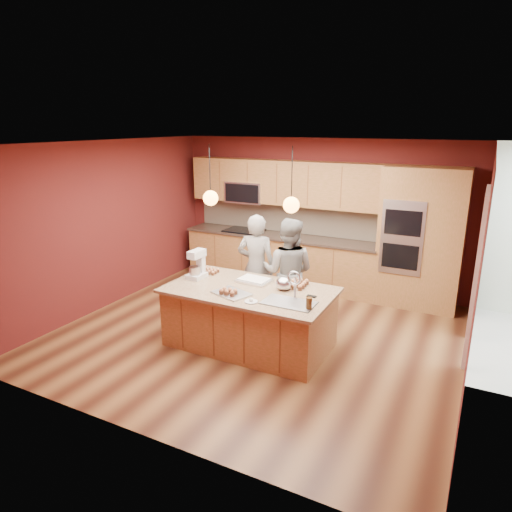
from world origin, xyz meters
The scene contains 24 objects.
floor centered at (0.00, 0.00, 0.00)m, with size 5.50×5.50×0.00m, color #412114.
ceiling centered at (0.00, 0.00, 2.70)m, with size 5.50×5.50×0.00m, color white.
wall_back centered at (0.00, 2.50, 1.35)m, with size 5.50×5.50×0.00m, color #531817.
wall_front centered at (0.00, -2.50, 1.35)m, with size 5.50×5.50×0.00m, color #531817.
wall_left centered at (-2.75, 0.00, 1.35)m, with size 5.00×5.00×0.00m, color #531817.
wall_right centered at (2.75, 0.00, 1.35)m, with size 5.00×5.00×0.00m, color #531817.
cabinet_run centered at (-0.68, 2.25, 0.98)m, with size 3.74×0.64×2.30m.
oven_column centered at (1.85, 2.19, 1.15)m, with size 1.30×0.62×2.30m.
doorway_trim centered at (2.73, 0.80, 1.05)m, with size 0.08×1.11×2.20m, color white, non-canonical shape.
pendant_left centered at (-0.53, -0.33, 2.00)m, with size 0.20×0.20×0.80m.
pendant_right centered at (0.62, -0.33, 2.00)m, with size 0.20×0.20×0.80m.
island centered at (0.06, -0.33, 0.42)m, with size 2.23×1.25×1.20m.
person_left centered at (-0.30, 0.55, 0.82)m, with size 0.60×0.39×1.65m, color black.
person_right centered at (0.23, 0.55, 0.82)m, with size 0.80×0.62×1.64m, color gray.
stand_mixer centered at (-0.84, -0.26, 1.00)m, with size 0.23×0.31×0.41m.
sheet_cake centered at (-0.03, -0.05, 0.84)m, with size 0.48×0.37×0.05m.
cooling_rack centered at (-0.07, -0.61, 0.83)m, with size 0.47×0.33×0.02m, color #B7B9BF.
mixing_bowl centered at (0.47, -0.15, 0.91)m, with size 0.22×0.22×0.19m, color silver.
plate centered at (0.28, -0.74, 0.83)m, with size 0.17×0.17×0.01m, color silver.
tumbler centered at (1.00, -0.62, 0.89)m, with size 0.07×0.07×0.15m, color #3D2510.
phone centered at (0.88, -0.22, 0.83)m, with size 0.12×0.07×0.01m, color black.
cupcakes_left centered at (-0.80, 0.00, 0.85)m, with size 0.28×0.21×0.06m, color #BE774D, non-canonical shape.
cupcakes_rack centered at (-0.09, -0.67, 0.88)m, with size 0.24×0.16×0.07m, color #BE774D, non-canonical shape.
cupcakes_right centered at (0.58, 0.05, 0.86)m, with size 0.25×0.34×0.08m, color #BE774D, non-canonical shape.
Camera 1 is at (2.72, -5.39, 2.96)m, focal length 32.00 mm.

